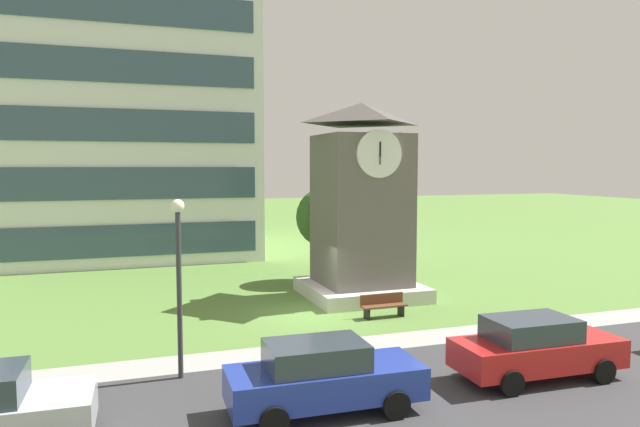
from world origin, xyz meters
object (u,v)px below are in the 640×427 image
(clock_tower, at_px, (361,213))
(street_lamp, at_px, (179,265))
(park_bench, at_px, (383,305))
(parked_car_red, at_px, (536,347))
(tree_by_building, at_px, (327,218))
(parked_car_blue, at_px, (323,376))

(clock_tower, distance_m, street_lamp, 11.41)
(clock_tower, height_order, park_bench, clock_tower)
(parked_car_red, bearing_deg, park_bench, 99.25)
(clock_tower, height_order, parked_car_red, clock_tower)
(tree_by_building, relative_size, parked_car_red, 1.03)
(street_lamp, xyz_separation_m, tree_by_building, (8.15, 11.11, 0.11))
(street_lamp, distance_m, parked_car_blue, 4.98)
(parked_car_blue, height_order, parked_car_red, same)
(street_lamp, relative_size, tree_by_building, 1.02)
(clock_tower, relative_size, park_bench, 4.68)
(park_bench, height_order, parked_car_blue, parked_car_blue)
(parked_car_blue, bearing_deg, tree_by_building, 70.15)
(clock_tower, bearing_deg, street_lamp, -138.31)
(tree_by_building, height_order, parked_car_red, tree_by_building)
(parked_car_blue, bearing_deg, park_bench, 55.83)
(tree_by_building, xyz_separation_m, parked_car_blue, (-5.22, -14.45, -2.35))
(clock_tower, relative_size, street_lamp, 1.74)
(park_bench, relative_size, tree_by_building, 0.38)
(parked_car_red, bearing_deg, clock_tower, 93.17)
(clock_tower, bearing_deg, park_bench, -99.17)
(clock_tower, xyz_separation_m, street_lamp, (-8.51, -7.58, -0.62))
(street_lamp, bearing_deg, parked_car_red, -19.06)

